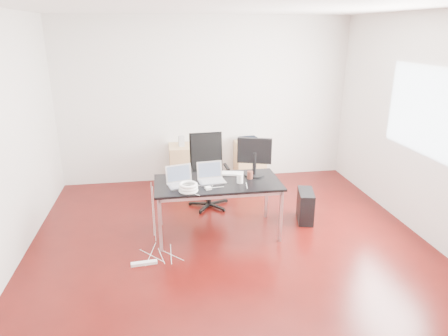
{
  "coord_description": "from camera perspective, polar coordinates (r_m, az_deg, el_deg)",
  "views": [
    {
      "loc": [
        -0.79,
        -4.33,
        2.57
      ],
      "look_at": [
        0.0,
        0.55,
        0.85
      ],
      "focal_mm": 32.0,
      "sensor_mm": 36.0,
      "label": 1
    }
  ],
  "objects": [
    {
      "name": "power_strip",
      "position": [
        4.82,
        -11.34,
        -13.19
      ],
      "size": [
        0.3,
        0.09,
        0.04
      ],
      "primitive_type": "cube",
      "rotation": [
        0.0,
        0.0,
        0.09
      ],
      "color": "white",
      "rests_on": "ground"
    },
    {
      "name": "navy_garment",
      "position": [
        6.99,
        3.55,
        4.02
      ],
      "size": [
        0.33,
        0.28,
        0.09
      ],
      "primitive_type": "cube",
      "rotation": [
        0.0,
        0.0,
        0.16
      ],
      "color": "black",
      "rests_on": "filing_cabinet_right"
    },
    {
      "name": "speaker",
      "position": [
        6.77,
        -6.12,
        3.84
      ],
      "size": [
        0.1,
        0.09,
        0.18
      ],
      "primitive_type": "cube",
      "rotation": [
        0.0,
        0.0,
        0.17
      ],
      "color": "#9E9E9E",
      "rests_on": "filing_cabinet_left"
    },
    {
      "name": "cable_coil",
      "position": [
        4.79,
        -5.12,
        -2.79
      ],
      "size": [
        0.24,
        0.24,
        0.11
      ],
      "rotation": [
        0.0,
        0.0,
        -0.15
      ],
      "color": "white",
      "rests_on": "desk"
    },
    {
      "name": "filing_cabinet_left",
      "position": [
        6.93,
        -5.68,
        0.42
      ],
      "size": [
        0.5,
        0.5,
        0.7
      ],
      "primitive_type": "cube",
      "color": "tan",
      "rests_on": "ground"
    },
    {
      "name": "laptop_left",
      "position": [
        5.01,
        -6.24,
        -1.78
      ],
      "size": [
        0.38,
        0.32,
        0.23
      ],
      "rotation": [
        0.0,
        0.0,
        0.23
      ],
      "color": "silver",
      "rests_on": "desk"
    },
    {
      "name": "room_shell",
      "position": [
        4.56,
        1.56,
        4.36
      ],
      "size": [
        5.0,
        5.0,
        5.0
      ],
      "color": "#3A0806",
      "rests_on": "ground"
    },
    {
      "name": "wastebasket",
      "position": [
        6.89,
        -4.13,
        -1.51
      ],
      "size": [
        0.27,
        0.27,
        0.28
      ],
      "primitive_type": "cylinder",
      "rotation": [
        0.0,
        0.0,
        0.14
      ],
      "color": "black",
      "rests_on": "ground"
    },
    {
      "name": "filing_cabinet_right",
      "position": [
        7.09,
        3.7,
        0.9
      ],
      "size": [
        0.5,
        0.5,
        0.7
      ],
      "primitive_type": "cube",
      "color": "tan",
      "rests_on": "ground"
    },
    {
      "name": "office_chair",
      "position": [
        6.02,
        -2.32,
        0.12
      ],
      "size": [
        0.5,
        0.52,
        1.08
      ],
      "rotation": [
        0.0,
        0.0,
        0.05
      ],
      "color": "black",
      "rests_on": "ground"
    },
    {
      "name": "cup_white",
      "position": [
        5.04,
        2.28,
        -1.5
      ],
      "size": [
        0.1,
        0.1,
        0.12
      ],
      "primitive_type": "cylinder",
      "rotation": [
        0.0,
        0.0,
        0.35
      ],
      "color": "white",
      "rests_on": "desk"
    },
    {
      "name": "pc_tower",
      "position": [
        5.75,
        11.54,
        -5.33
      ],
      "size": [
        0.3,
        0.48,
        0.44
      ],
      "primitive_type": "cube",
      "rotation": [
        0.0,
        0.0,
        -0.24
      ],
      "color": "black",
      "rests_on": "ground"
    },
    {
      "name": "laptop_right",
      "position": [
        5.11,
        -1.87,
        -1.25
      ],
      "size": [
        0.36,
        0.29,
        0.23
      ],
      "rotation": [
        0.0,
        0.0,
        0.11
      ],
      "color": "silver",
      "rests_on": "desk"
    },
    {
      "name": "desk",
      "position": [
        5.12,
        -0.93,
        -2.51
      ],
      "size": [
        1.6,
        0.8,
        0.73
      ],
      "color": "black",
      "rests_on": "ground"
    },
    {
      "name": "power_adapter",
      "position": [
        4.86,
        -2.26,
        -2.88
      ],
      "size": [
        0.08,
        0.08,
        0.03
      ],
      "primitive_type": "cube",
      "rotation": [
        0.0,
        0.0,
        0.21
      ],
      "color": "white",
      "rests_on": "desk"
    },
    {
      "name": "cup_brown",
      "position": [
        5.2,
        3.73,
        -0.99
      ],
      "size": [
        0.1,
        0.1,
        0.1
      ],
      "primitive_type": "cylinder",
      "rotation": [
        0.0,
        0.0,
        -0.42
      ],
      "color": "brown",
      "rests_on": "desk"
    },
    {
      "name": "monitor",
      "position": [
        5.25,
        4.37,
        1.89
      ],
      "size": [
        0.44,
        0.26,
        0.51
      ],
      "rotation": [
        0.0,
        0.0,
        -0.32
      ],
      "color": "black",
      "rests_on": "desk"
    },
    {
      "name": "keyboard",
      "position": [
        5.36,
        0.43,
        -0.76
      ],
      "size": [
        0.46,
        0.24,
        0.02
      ],
      "primitive_type": "cube",
      "rotation": [
        0.0,
        0.0,
        -0.23
      ],
      "color": "white",
      "rests_on": "desk"
    }
  ]
}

